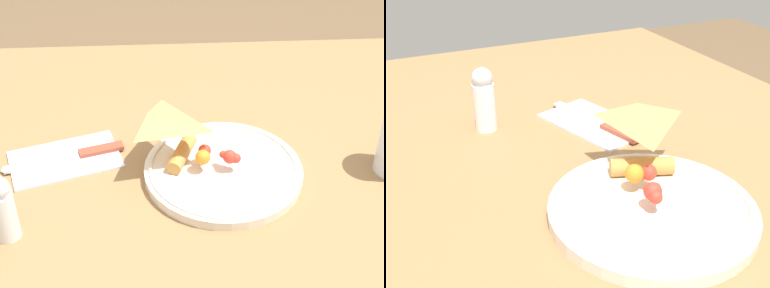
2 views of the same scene
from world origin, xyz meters
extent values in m
cube|color=olive|center=(0.00, 0.00, 0.74)|extent=(1.19, 0.84, 0.03)
cube|color=#4C3823|center=(-0.55, -0.37, 0.36)|extent=(0.06, 0.06, 0.73)
cylinder|color=silver|center=(-0.17, 0.04, 0.77)|extent=(0.25, 0.25, 0.02)
torus|color=silver|center=(-0.17, 0.04, 0.78)|extent=(0.24, 0.24, 0.01)
pyramid|color=#DBA351|center=(-0.15, 0.04, 0.78)|extent=(0.14, 0.12, 0.02)
cylinder|color=#C68942|center=(-0.10, 0.02, 0.79)|extent=(0.05, 0.09, 0.02)
sphere|color=red|center=(-0.14, 0.03, 0.80)|extent=(0.02, 0.02, 0.02)
sphere|color=orange|center=(-0.13, 0.05, 0.80)|extent=(0.02, 0.02, 0.02)
sphere|color=red|center=(-0.17, 0.04, 0.80)|extent=(0.01, 0.01, 0.01)
sphere|color=red|center=(-0.19, 0.05, 0.80)|extent=(0.02, 0.02, 0.02)
sphere|color=red|center=(-0.18, 0.05, 0.80)|extent=(0.02, 0.02, 0.02)
cube|color=silver|center=(0.09, -0.01, 0.76)|extent=(0.20, 0.15, 0.00)
cube|color=#99422D|center=(0.03, -0.03, 0.77)|extent=(0.08, 0.04, 0.01)
cube|color=silver|center=(0.13, 0.00, 0.76)|extent=(0.12, 0.05, 0.00)
ellipsoid|color=silver|center=(0.18, 0.01, 0.76)|extent=(0.02, 0.02, 0.00)
cylinder|color=white|center=(0.15, 0.16, 0.80)|extent=(0.04, 0.04, 0.08)
camera|label=1|loc=(-0.08, 0.76, 1.37)|focal=55.00mm
camera|label=2|loc=(-0.56, 0.33, 1.11)|focal=45.00mm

